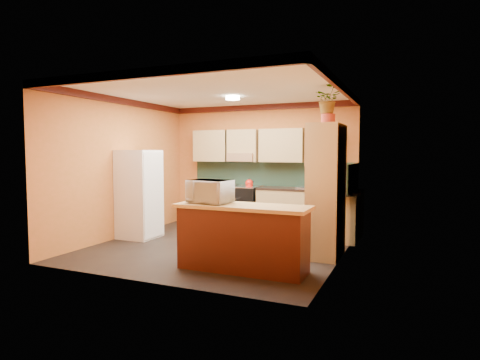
{
  "coord_description": "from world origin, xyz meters",
  "views": [
    {
      "loc": [
        3.1,
        -6.23,
        1.66
      ],
      "look_at": [
        0.21,
        0.45,
        1.15
      ],
      "focal_mm": 30.0,
      "sensor_mm": 36.0,
      "label": 1
    }
  ],
  "objects_px": {
    "fridge": "(139,194)",
    "microwave": "(210,191)",
    "stove": "(246,207)",
    "pantry": "(326,191)",
    "breakfast_bar": "(243,240)",
    "base_cabinets_back": "(273,210)"
  },
  "relations": [
    {
      "from": "base_cabinets_back",
      "to": "fridge",
      "type": "height_order",
      "value": "fridge"
    },
    {
      "from": "fridge",
      "to": "microwave",
      "type": "height_order",
      "value": "fridge"
    },
    {
      "from": "pantry",
      "to": "breakfast_bar",
      "type": "height_order",
      "value": "pantry"
    },
    {
      "from": "pantry",
      "to": "base_cabinets_back",
      "type": "bearing_deg",
      "value": 130.89
    },
    {
      "from": "base_cabinets_back",
      "to": "pantry",
      "type": "xyz_separation_m",
      "value": [
        1.46,
        -1.68,
        0.61
      ]
    },
    {
      "from": "base_cabinets_back",
      "to": "stove",
      "type": "xyz_separation_m",
      "value": [
        -0.62,
        -0.0,
        0.02
      ]
    },
    {
      "from": "pantry",
      "to": "microwave",
      "type": "bearing_deg",
      "value": -138.53
    },
    {
      "from": "fridge",
      "to": "base_cabinets_back",
      "type": "bearing_deg",
      "value": 38.94
    },
    {
      "from": "stove",
      "to": "pantry",
      "type": "relative_size",
      "value": 0.43
    },
    {
      "from": "stove",
      "to": "microwave",
      "type": "bearing_deg",
      "value": -77.41
    },
    {
      "from": "stove",
      "to": "breakfast_bar",
      "type": "xyz_separation_m",
      "value": [
        1.17,
        -2.94,
        -0.02
      ]
    },
    {
      "from": "stove",
      "to": "breakfast_bar",
      "type": "height_order",
      "value": "stove"
    },
    {
      "from": "base_cabinets_back",
      "to": "stove",
      "type": "distance_m",
      "value": 0.63
    },
    {
      "from": "base_cabinets_back",
      "to": "fridge",
      "type": "bearing_deg",
      "value": -141.06
    },
    {
      "from": "stove",
      "to": "pantry",
      "type": "distance_m",
      "value": 2.74
    },
    {
      "from": "pantry",
      "to": "breakfast_bar",
      "type": "bearing_deg",
      "value": -125.94
    },
    {
      "from": "fridge",
      "to": "pantry",
      "type": "bearing_deg",
      "value": 0.8
    },
    {
      "from": "breakfast_bar",
      "to": "microwave",
      "type": "bearing_deg",
      "value": 180.0
    },
    {
      "from": "fridge",
      "to": "microwave",
      "type": "xyz_separation_m",
      "value": [
        2.18,
        -1.21,
        0.25
      ]
    },
    {
      "from": "fridge",
      "to": "breakfast_bar",
      "type": "xyz_separation_m",
      "value": [
        2.69,
        -1.21,
        -0.41
      ]
    },
    {
      "from": "breakfast_bar",
      "to": "microwave",
      "type": "height_order",
      "value": "microwave"
    },
    {
      "from": "base_cabinets_back",
      "to": "stove",
      "type": "height_order",
      "value": "stove"
    }
  ]
}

